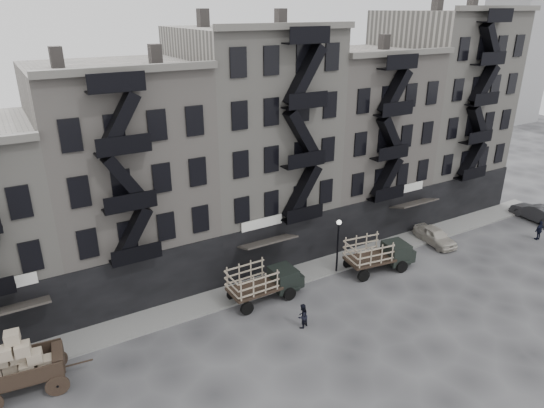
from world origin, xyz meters
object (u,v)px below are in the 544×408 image
stake_truck_west (264,280)px  pedestrian_mid (302,316)px  car_east (435,236)px  policeman (539,230)px  wagon (17,359)px  stake_truck_east (379,252)px  car_far (536,213)px

stake_truck_west → pedestrian_mid: size_ratio=3.26×
car_east → policeman: policeman is taller
wagon → policeman: (39.26, -2.71, -1.17)m
stake_truck_east → policeman: 15.53m
stake_truck_east → car_east: bearing=15.2°
stake_truck_west → policeman: (24.48, -3.87, -0.64)m
policeman → stake_truck_east: bearing=-6.5°
stake_truck_east → pedestrian_mid: stake_truck_east is taller
stake_truck_west → pedestrian_mid: 3.98m
pedestrian_mid → policeman: size_ratio=0.94×
wagon → policeman: size_ratio=2.58×
car_east → car_far: bearing=0.2°
stake_truck_east → car_far: 18.83m
policeman → pedestrian_mid: bearing=4.6°
car_east → policeman: size_ratio=2.41×
stake_truck_east → car_east: size_ratio=1.35×
car_far → policeman: 4.40m
pedestrian_mid → car_east: bearing=174.2°
stake_truck_west → car_east: stake_truck_west is taller
stake_truck_west → car_far: size_ratio=1.15×
wagon → car_east: size_ratio=1.07×
stake_truck_east → policeman: bearing=-3.4°
car_east → wagon: bearing=-171.0°
stake_truck_east → car_far: stake_truck_east is taller
wagon → policeman: bearing=2.2°
stake_truck_east → car_east: (7.09, 0.94, -0.82)m
wagon → car_far: 42.86m
car_far → pedestrian_mid: size_ratio=2.84×
wagon → pedestrian_mid: bearing=-4.0°
wagon → car_far: size_ratio=0.96×
policeman → car_east: bearing=-21.2°
policeman → stake_truck_west: bearing=-4.5°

